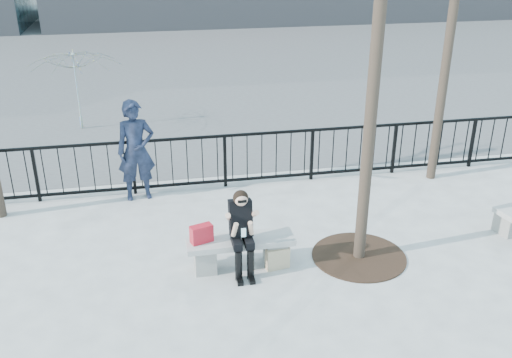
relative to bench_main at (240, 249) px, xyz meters
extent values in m
plane|color=gray|center=(0.00, 0.00, -0.30)|extent=(120.00, 120.00, 0.00)
cube|color=#474747|center=(0.00, 15.00, -0.30)|extent=(60.00, 23.00, 0.01)
cube|color=black|center=(0.00, 3.00, 0.78)|extent=(14.00, 0.05, 0.05)
cube|color=black|center=(0.00, 3.00, -0.18)|extent=(14.00, 0.05, 0.05)
cube|color=#2D2D30|center=(3.00, 21.96, 0.90)|extent=(18.00, 0.08, 2.40)
cylinder|color=black|center=(1.90, -0.10, 3.45)|extent=(0.18, 0.18, 7.50)
cylinder|color=black|center=(4.50, 2.60, 3.20)|extent=(0.18, 0.18, 7.00)
cylinder|color=black|center=(1.90, -0.10, -0.29)|extent=(1.50, 1.50, 0.02)
cube|color=slate|center=(-0.55, 0.00, -0.10)|extent=(0.32, 0.38, 0.40)
cube|color=slate|center=(0.55, 0.00, -0.10)|extent=(0.32, 0.38, 0.40)
cube|color=#989490|center=(0.00, 0.00, 0.14)|extent=(1.65, 0.46, 0.09)
cube|color=slate|center=(4.68, 0.16, -0.10)|extent=(0.33, 0.39, 0.41)
cube|color=#B51624|center=(-0.59, 0.02, 0.33)|extent=(0.36, 0.25, 0.27)
cube|color=#CCB390|center=(0.55, -0.16, -0.13)|extent=(0.38, 0.19, 0.35)
imported|color=black|center=(-1.51, 2.80, 0.67)|extent=(0.77, 0.56, 1.95)
imported|color=gold|center=(-2.93, 7.22, 0.73)|extent=(2.88, 2.91, 2.07)
camera|label=1|loc=(-1.22, -7.45, 4.55)|focal=40.00mm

